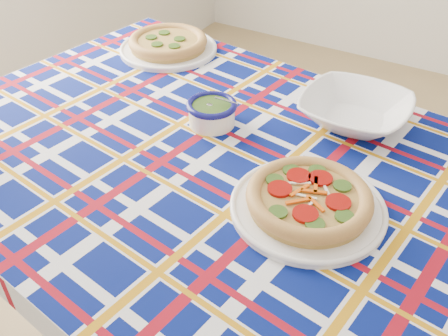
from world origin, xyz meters
The scene contains 7 objects.
floor centered at (0.00, 0.00, 0.00)m, with size 4.00×4.00×0.00m, color #93784C.
dining_table centered at (-0.34, -0.56, 0.74)m, with size 1.87×1.32×0.82m.
tablecloth centered at (-0.34, -0.56, 0.76)m, with size 1.77×1.12×0.12m, color #05115C, non-canonical shape.
main_focaccia_plate centered at (-0.14, -0.61, 0.86)m, with size 0.35×0.35×0.07m, color #B0853E, non-canonical shape.
pesto_bowl centered at (-0.50, -0.42, 0.86)m, with size 0.14×0.14×0.08m, color #223D10, non-canonical shape.
serving_bowl centered at (-0.17, -0.21, 0.86)m, with size 0.29×0.29×0.07m, color white.
second_focaccia_plate centered at (-0.88, -0.10, 0.85)m, with size 0.35×0.35×0.06m, color #B0853E, non-canonical shape.
Camera 1 is at (0.12, -1.40, 1.56)m, focal length 40.00 mm.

